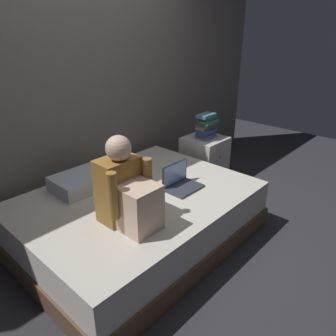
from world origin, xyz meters
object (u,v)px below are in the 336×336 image
at_px(laptop, 180,182).
at_px(book_stack, 206,126).
at_px(pillow, 85,180).
at_px(nightstand, 204,161).
at_px(bed, 138,217).
at_px(person_sitting, 127,192).

height_order(laptop, book_stack, book_stack).
xyz_separation_m(laptop, book_stack, (0.94, 0.41, 0.22)).
bearing_deg(pillow, nightstand, -7.93).
bearing_deg(book_stack, pillow, 171.31).
bearing_deg(book_stack, bed, -170.18).
bearing_deg(laptop, book_stack, 23.80).
bearing_deg(pillow, person_sitting, -99.42).
distance_m(bed, nightstand, 1.32).
relative_size(bed, nightstand, 3.35).
bearing_deg(nightstand, book_stack, -138.21).
distance_m(pillow, book_stack, 1.53).
bearing_deg(person_sitting, bed, 38.46).
bearing_deg(nightstand, bed, -169.57).
height_order(laptop, pillow, laptop).
bearing_deg(bed, laptop, -28.94).
distance_m(bed, person_sitting, 0.64).
distance_m(laptop, pillow, 0.85).
xyz_separation_m(nightstand, book_stack, (-0.02, -0.02, 0.44)).
bearing_deg(nightstand, pillow, 172.07).
height_order(nightstand, person_sitting, person_sitting).
distance_m(laptop, book_stack, 1.05).
distance_m(nightstand, laptop, 1.07).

